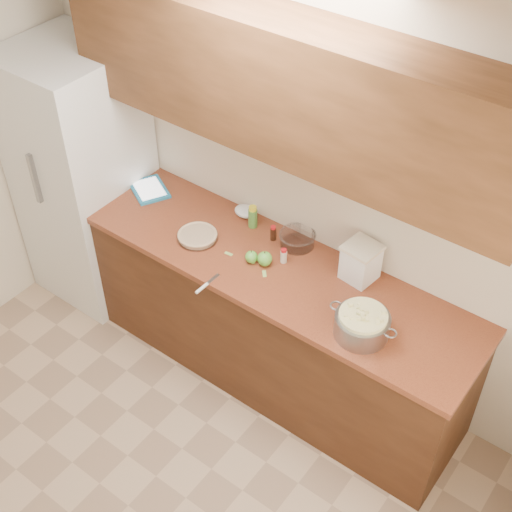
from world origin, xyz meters
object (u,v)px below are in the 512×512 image
Objects in this scene: flour_canister at (361,262)px; tablet at (149,190)px; pie at (197,236)px; colander at (362,324)px.

flour_canister is 1.49m from tablet.
pie reaches higher than tablet.
colander is 1.15× the size of tablet.
flour_canister reaches higher than colander.
tablet is (-1.48, -0.11, -0.10)m from flour_canister.
flour_canister is at bearing 17.01° from pie.
tablet is at bearing -175.77° from flour_canister.
colander is at bearing -58.00° from flour_canister.
colander is 1.69× the size of flour_canister.
flour_canister is (-0.22, 0.36, 0.05)m from colander.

